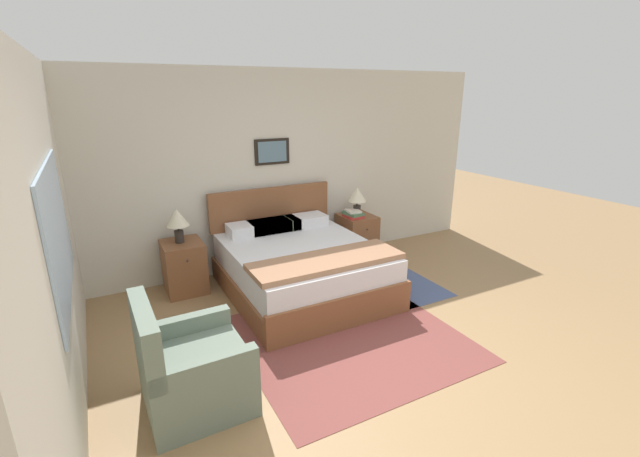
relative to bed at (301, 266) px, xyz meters
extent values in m
plane|color=#99754C|center=(-0.07, -1.80, -0.33)|extent=(16.00, 16.00, 0.00)
cube|color=beige|center=(-0.07, 1.02, 0.97)|extent=(6.89, 0.06, 2.60)
cube|color=black|center=(0.07, 0.98, 1.23)|extent=(0.48, 0.02, 0.33)
cube|color=slate|center=(0.07, 0.97, 1.23)|extent=(0.39, 0.00, 0.27)
cube|color=beige|center=(-2.34, -0.40, 0.97)|extent=(0.06, 5.20, 2.60)
cube|color=#9EBCDB|center=(-2.30, -0.78, 1.02)|extent=(0.02, 1.71, 0.99)
cube|color=brown|center=(-0.03, -1.16, -0.33)|extent=(2.07, 1.97, 0.01)
cube|color=#47567F|center=(1.14, -0.30, -0.33)|extent=(0.89, 1.36, 0.01)
cube|color=brown|center=(0.00, -0.04, -0.19)|extent=(1.67, 1.94, 0.28)
cube|color=brown|center=(0.00, -0.98, -0.01)|extent=(1.67, 0.06, 0.08)
cube|color=silver|center=(0.00, -0.04, 0.11)|extent=(1.61, 1.86, 0.32)
cube|color=brown|center=(0.00, 0.90, 0.52)|extent=(1.67, 0.06, 0.52)
cube|color=#9E7051|center=(0.00, -0.63, 0.29)|extent=(1.64, 0.54, 0.06)
cube|color=silver|center=(-0.40, 0.67, 0.33)|extent=(0.52, 0.32, 0.14)
cube|color=silver|center=(0.40, 0.67, 0.33)|extent=(0.52, 0.32, 0.14)
cube|color=gray|center=(0.00, 0.67, 0.33)|extent=(0.52, 0.32, 0.14)
cube|color=gray|center=(-0.12, 0.67, 0.33)|extent=(0.52, 0.32, 0.14)
cube|color=slate|center=(-1.54, -1.38, -0.11)|extent=(0.77, 0.77, 0.45)
cube|color=slate|center=(-1.86, -1.38, 0.34)|extent=(0.14, 0.76, 0.46)
cube|color=slate|center=(-1.55, -1.05, 0.18)|extent=(0.75, 0.12, 0.14)
cube|color=slate|center=(-1.53, -1.70, 0.18)|extent=(0.75, 0.12, 0.14)
cube|color=brown|center=(-1.22, 0.69, -0.02)|extent=(0.46, 0.51, 0.62)
sphere|color=#332D28|center=(-1.22, 0.42, 0.15)|extent=(0.02, 0.02, 0.02)
cube|color=brown|center=(1.23, 0.69, -0.02)|extent=(0.46, 0.51, 0.62)
sphere|color=#332D28|center=(1.23, 0.42, 0.15)|extent=(0.02, 0.02, 0.02)
cylinder|color=#2D2823|center=(-1.24, 0.70, 0.36)|extent=(0.11, 0.11, 0.15)
cylinder|color=#2D2823|center=(-1.24, 0.70, 0.46)|extent=(0.02, 0.02, 0.06)
cone|color=beige|center=(-1.24, 0.70, 0.59)|extent=(0.26, 0.26, 0.20)
cylinder|color=#2D2823|center=(1.23, 0.70, 0.36)|extent=(0.11, 0.11, 0.15)
cylinder|color=#2D2823|center=(1.23, 0.70, 0.46)|extent=(0.02, 0.02, 0.06)
cone|color=beige|center=(1.23, 0.70, 0.59)|extent=(0.26, 0.26, 0.20)
cube|color=#B7332D|center=(1.12, 0.64, 0.31)|extent=(0.21, 0.28, 0.04)
cube|color=#4C7551|center=(1.12, 0.64, 0.34)|extent=(0.23, 0.30, 0.04)
cube|color=silver|center=(1.12, 0.64, 0.38)|extent=(0.21, 0.24, 0.03)
camera|label=1|loc=(-2.01, -4.25, 1.98)|focal=24.00mm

